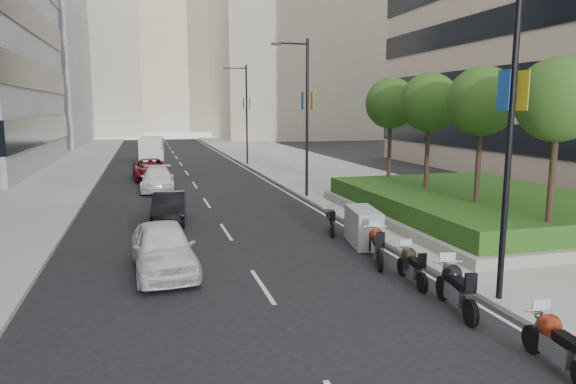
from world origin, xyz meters
name	(u,v)px	position (x,y,z in m)	size (l,w,h in m)	color
ground	(365,338)	(0.00, 0.00, 0.00)	(160.00, 160.00, 0.00)	black
sidewalk_right	(317,171)	(9.00, 30.00, 0.07)	(10.00, 100.00, 0.15)	#9E9B93
sidewalk_left	(41,180)	(-12.00, 30.00, 0.07)	(8.00, 100.00, 0.15)	#9E9B93
lane_edge	(254,174)	(3.70, 30.00, 0.01)	(0.12, 100.00, 0.01)	silver
lane_centre	(189,176)	(-1.50, 30.00, 0.01)	(0.12, 100.00, 0.01)	silver
building_cream_right	(297,35)	(22.00, 80.00, 18.00)	(28.00, 24.00, 36.00)	#B7AD93
building_cream_left	(70,47)	(-18.00, 100.00, 17.00)	(26.00, 24.00, 34.00)	#B7AD93
building_cream_centre	(170,50)	(2.00, 120.00, 19.00)	(30.00, 24.00, 38.00)	#B7AD93
planter	(476,214)	(10.00, 10.00, 0.35)	(10.00, 14.00, 0.40)	gray
hedge	(477,201)	(10.00, 10.00, 0.95)	(9.40, 13.40, 0.80)	#184F16
tree_0	(558,100)	(8.50, 4.00, 5.42)	(2.80, 2.80, 6.30)	#332319
tree_1	(482,102)	(8.50, 8.00, 5.42)	(2.80, 2.80, 6.30)	#332319
tree_2	(429,103)	(8.50, 12.00, 5.42)	(2.80, 2.80, 6.30)	#332319
tree_3	(391,104)	(8.50, 16.00, 5.42)	(2.80, 2.80, 6.30)	#332319
lamp_post_0	(506,112)	(4.14, 1.00, 5.07)	(2.34, 0.45, 9.00)	black
lamp_post_1	(305,110)	(4.14, 18.00, 5.07)	(2.34, 0.45, 9.00)	black
lamp_post_2	(245,110)	(4.14, 36.00, 5.07)	(2.34, 0.45, 9.00)	black
motorcycle_1	(556,343)	(3.03, -2.33, 0.58)	(0.72, 2.17, 1.08)	black
motorcycle_2	(455,288)	(2.84, 0.83, 0.63)	(0.79, 2.37, 1.18)	black
motorcycle_3	(412,265)	(2.83, 3.07, 0.55)	(0.69, 2.08, 1.04)	black
motorcycle_4	(377,245)	(2.72, 5.21, 0.62)	(0.98, 2.26, 1.16)	black
motorcycle_5	(363,227)	(3.21, 7.46, 0.70)	(1.29, 2.44, 1.41)	black
motorcycle_6	(331,221)	(2.72, 9.64, 0.52)	(0.78, 1.92, 0.98)	black
car_a	(163,248)	(-4.23, 6.18, 0.79)	(1.87, 4.65, 1.59)	silver
car_b	(169,208)	(-3.72, 13.54, 0.68)	(1.44, 4.12, 1.36)	black
car_c	(158,179)	(-3.98, 23.34, 0.72)	(2.01, 4.95, 1.44)	white
car_d	(151,169)	(-4.30, 28.87, 0.75)	(2.49, 5.40, 1.50)	maroon
delivery_van	(152,150)	(-4.03, 42.57, 1.09)	(2.52, 5.72, 2.34)	silver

